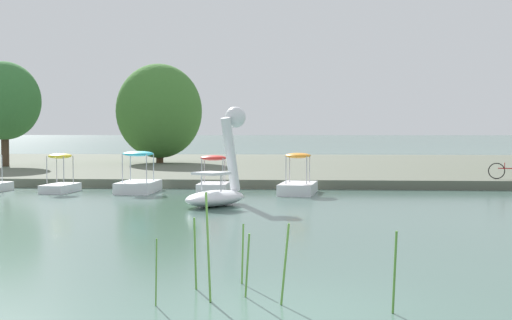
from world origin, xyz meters
TOP-DOWN VIEW (x-y plane):
  - ground_plane at (0.00, 0.00)m, footprint 627.82×627.82m
  - shore_bank_far at (0.00, 32.00)m, footprint 117.65×27.84m
  - swan_boat at (-1.99, 12.31)m, footprint 2.39×2.78m
  - pedal_boat_orange at (0.48, 16.21)m, footprint 1.56×2.51m
  - pedal_boat_red at (-2.74, 16.35)m, footprint 1.11×1.75m
  - pedal_boat_cyan at (-5.67, 16.46)m, footprint 1.39×2.35m
  - pedal_boat_yellow at (-8.69, 16.28)m, footprint 1.12×1.86m
  - tree_broadleaf_behind_dock at (-15.84, 27.15)m, footprint 5.32×5.37m
  - tree_willow_overhanging at (-8.02, 31.53)m, footprint 7.06×6.87m
  - bicycle_parked at (9.21, 19.08)m, footprint 1.69×0.36m
  - reed_clump_foreground at (-0.21, 0.80)m, footprint 3.22×1.78m

SIDE VIEW (x-z plane):
  - ground_plane at x=0.00m, z-range 0.00..0.00m
  - shore_bank_far at x=0.00m, z-range 0.00..0.37m
  - pedal_boat_orange at x=0.48m, z-range -0.37..1.17m
  - pedal_boat_red at x=-2.74m, z-range -0.32..1.13m
  - pedal_boat_cyan at x=-5.67m, z-range -0.33..1.26m
  - pedal_boat_yellow at x=-8.69m, z-range -0.28..1.22m
  - reed_clump_foreground at x=-0.21m, z-range -0.19..1.34m
  - bicycle_parked at x=9.21m, z-range 0.37..1.06m
  - swan_boat at x=-1.99m, z-range -0.70..2.46m
  - tree_willow_overhanging at x=-8.02m, z-range 0.52..6.63m
  - tree_broadleaf_behind_dock at x=-15.84m, z-range 1.10..6.95m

